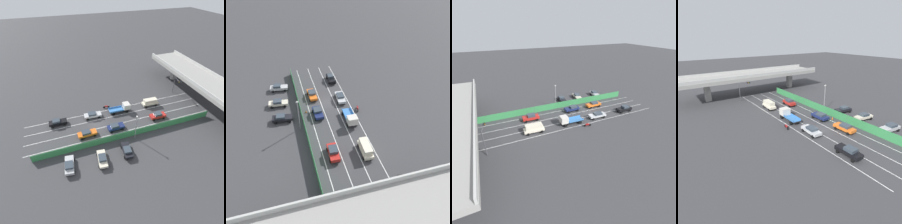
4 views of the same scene
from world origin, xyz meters
TOP-DOWN VIEW (x-y plane):
  - ground_plane at (0.00, 0.00)m, footprint 300.00×300.00m
  - lane_line_left_edge at (-4.85, 6.87)m, footprint 0.14×49.75m
  - lane_line_mid_left at (-1.62, 6.87)m, footprint 0.14×49.75m
  - lane_line_mid_right at (1.62, 6.87)m, footprint 0.14×49.75m
  - lane_line_right_edge at (4.85, 6.87)m, footprint 0.14×49.75m
  - elevated_overpass at (0.00, 33.75)m, footprint 46.47×10.06m
  - green_fence at (6.85, 6.87)m, footprint 0.10×45.85m
  - car_sedan_red at (2.99, 16.58)m, footprint 2.16×4.34m
  - car_van_cream at (-2.99, 17.47)m, footprint 2.16×4.83m
  - car_sedan_silver at (-3.20, -0.16)m, footprint 2.23×4.78m
  - car_sedan_navy at (3.29, 4.19)m, footprint 2.13×4.34m
  - car_sedan_black at (-3.25, -9.53)m, footprint 1.96×4.61m
  - car_taxi_orange at (3.17, -3.19)m, footprint 2.08×4.70m
  - flatbed_truck_blue at (-3.02, 8.74)m, footprint 2.49×6.04m
  - motorcycle at (-5.98, 4.68)m, footprint 0.66×1.93m
  - parked_wagon_silver at (10.80, -8.60)m, footprint 4.58×2.48m
  - parked_sedan_cream at (11.47, -1.81)m, footprint 4.61×2.42m
  - parked_sedan_dark at (11.11, 3.99)m, footprint 4.53×2.39m
  - traffic_light at (-5.83, 27.90)m, footprint 3.35×0.96m
  - street_lamp at (7.73, 7.54)m, footprint 0.60×0.36m
  - traffic_cone at (5.63, 2.47)m, footprint 0.47×0.47m

SIDE VIEW (x-z plane):
  - ground_plane at x=0.00m, z-range 0.00..0.00m
  - lane_line_left_edge at x=-4.85m, z-range 0.00..0.01m
  - lane_line_mid_left at x=-1.62m, z-range 0.00..0.01m
  - lane_line_mid_right at x=1.62m, z-range 0.00..0.01m
  - lane_line_right_edge at x=4.85m, z-range 0.00..0.01m
  - traffic_cone at x=5.63m, z-range -0.02..0.60m
  - motorcycle at x=-5.98m, z-range -0.01..0.93m
  - car_sedan_silver at x=-3.20m, z-range 0.11..1.60m
  - parked_sedan_cream at x=11.47m, z-range 0.08..1.65m
  - parked_sedan_dark at x=11.11m, z-range 0.09..1.65m
  - car_taxi_orange at x=3.17m, z-range 0.09..1.67m
  - car_sedan_navy at x=3.29m, z-range 0.09..1.68m
  - parked_wagon_silver at x=10.80m, z-range 0.07..1.72m
  - car_sedan_black at x=-3.25m, z-range 0.07..1.76m
  - green_fence at x=6.85m, z-range 0.00..1.89m
  - car_sedan_red at x=2.99m, z-range 0.07..1.85m
  - car_van_cream at x=-2.99m, z-range 0.15..2.28m
  - flatbed_truck_blue at x=-3.02m, z-range 0.04..2.47m
  - traffic_light at x=-5.83m, z-range 1.16..6.82m
  - street_lamp at x=7.73m, z-range 0.76..7.78m
  - elevated_overpass at x=0.00m, z-range 2.18..9.61m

